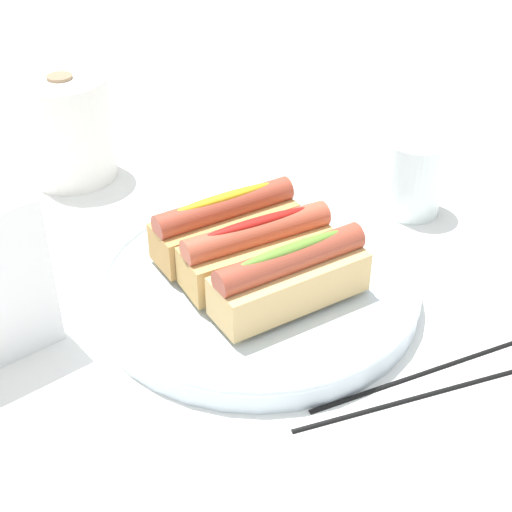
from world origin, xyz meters
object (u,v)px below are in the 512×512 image
Objects in this scene: water_glass at (413,181)px; paper_towel_roll at (68,129)px; serving_bowl at (256,284)px; chopstick_near at (421,373)px; hotdog_front at (290,277)px; hotdog_side at (225,224)px; hotdog_back at (256,249)px; chopstick_far at (413,397)px.

water_glass is 0.43m from paper_towel_roll.
serving_bowl reaches higher than chopstick_near.
paper_towel_roll is at bearing 85.85° from hotdog_front.
chopstick_near is at bearing -83.77° from serving_bowl.
hotdog_front is 1.00× the size of hotdog_side.
hotdog_back is at bearing 79.11° from hotdog_front.
chopstick_near is at bearing -76.77° from hotdog_front.
hotdog_back is (0.01, 0.05, 0.00)m from hotdog_front.
water_glass is 0.41× the size of chopstick_far.
hotdog_back reaches higher than chopstick_near.
water_glass is at bearing -3.20° from hotdog_back.
water_glass is (0.25, -0.01, 0.02)m from serving_bowl.
chopstick_near is at bearing -143.36° from water_glass.
chopstick_near and chopstick_far have the same top height.
chopstick_far is at bearing -94.68° from hotdog_side.
serving_bowl is 2.04× the size of hotdog_back.
chopstick_far is (-0.03, -0.54, -0.06)m from paper_towel_roll.
hotdog_back is at bearing 113.29° from chopstick_far.
water_glass is at bearing -57.47° from paper_towel_roll.
paper_towel_roll is at bearing 88.39° from hotdog_side.
hotdog_back is (0.00, -0.00, 0.04)m from serving_bowl.
serving_bowl is 0.25m from water_glass.
serving_bowl is at bearing 113.29° from chopstick_far.
chopstick_near is (0.03, -0.13, -0.05)m from hotdog_front.
paper_towel_roll is 0.53m from chopstick_near.
chopstick_far is (-0.03, -0.01, 0.00)m from chopstick_near.
serving_bowl is at bearing -100.89° from hotdog_side.
serving_bowl is 1.47× the size of chopstick_far.
serving_bowl is 0.20m from chopstick_far.
paper_towel_roll reaches higher than hotdog_front.
hotdog_back is at bearing -93.08° from paper_towel_roll.
chopstick_near is (0.02, -0.18, -0.05)m from hotdog_back.
hotdog_back is at bearing 176.80° from water_glass.
hotdog_side is 0.26m from chopstick_far.
water_glass is at bearing 58.11° from chopstick_near.
hotdog_side is at bearing -91.61° from paper_towel_roll.
paper_towel_roll reaches higher than serving_bowl.
hotdog_front is (-0.01, -0.05, 0.04)m from serving_bowl.
paper_towel_roll is 0.61× the size of chopstick_near.
water_glass is at bearing 61.36° from chopstick_far.
hotdog_back is 1.00× the size of hotdog_side.
hotdog_front is 0.11m from hotdog_side.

